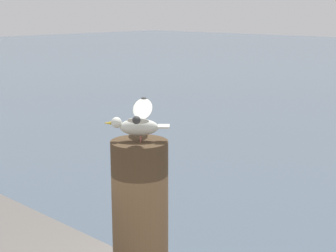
# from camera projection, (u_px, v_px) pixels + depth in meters

# --- Properties ---
(mooring_post) EXTENTS (0.35, 0.35, 0.96)m
(mooring_post) POSITION_uv_depth(u_px,v_px,m) (140.00, 217.00, 3.14)
(mooring_post) COLOR #4C3823
(mooring_post) RESTS_ON harbor_quay
(seagull) EXTENTS (0.50, 0.54, 0.21)m
(seagull) POSITION_uv_depth(u_px,v_px,m) (138.00, 122.00, 3.01)
(seagull) COLOR #C66A60
(seagull) RESTS_ON mooring_post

